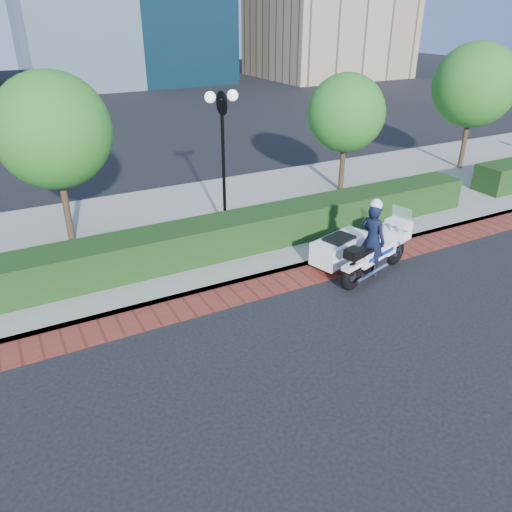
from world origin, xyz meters
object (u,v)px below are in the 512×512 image
tree_b (53,131)px  tree_d (475,85)px  lamppost (223,140)px  tree_c (346,113)px  police_motorcycle (361,247)px

tree_b → tree_d: (16.50, 0.00, 0.18)m
lamppost → tree_c: size_ratio=0.98×
lamppost → tree_d: tree_d is taller
lamppost → tree_b: bearing=163.9°
police_motorcycle → tree_c: bearing=41.5°
tree_c → police_motorcycle: 6.88m
police_motorcycle → tree_b: bearing=123.8°
police_motorcycle → tree_d: bearing=12.6°
police_motorcycle → lamppost: bearing=99.7°
tree_d → tree_c: bearing=-180.0°
tree_b → tree_d: bearing=0.0°
tree_c → tree_d: 6.52m
tree_b → tree_c: 10.01m
tree_d → police_motorcycle: 11.73m
lamppost → police_motorcycle: bearing=-64.1°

